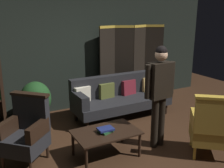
# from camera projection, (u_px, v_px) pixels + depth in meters

# --- Properties ---
(ground_plane) EXTENTS (10.00, 10.00, 0.00)m
(ground_plane) POSITION_uv_depth(u_px,v_px,m) (135.00, 151.00, 4.26)
(ground_plane) COLOR #331E11
(back_wall) EXTENTS (7.20, 0.10, 2.80)m
(back_wall) POSITION_uv_depth(u_px,v_px,m) (78.00, 48.00, 5.96)
(back_wall) COLOR black
(back_wall) RESTS_ON ground_plane
(folding_screen) EXTENTS (1.71, 0.30, 1.90)m
(folding_screen) POSITION_uv_depth(u_px,v_px,m) (131.00, 63.00, 6.40)
(folding_screen) COLOR black
(folding_screen) RESTS_ON ground_plane
(velvet_couch) EXTENTS (2.12, 0.78, 0.88)m
(velvet_couch) POSITION_uv_depth(u_px,v_px,m) (120.00, 96.00, 5.62)
(velvet_couch) COLOR black
(velvet_couch) RESTS_ON ground_plane
(coffee_table) EXTENTS (1.00, 0.64, 0.42)m
(coffee_table) POSITION_uv_depth(u_px,v_px,m) (106.00, 134.00, 4.04)
(coffee_table) COLOR black
(coffee_table) RESTS_ON ground_plane
(armchair_gilt_accent) EXTENTS (0.81, 0.81, 1.04)m
(armchair_gilt_accent) POSITION_uv_depth(u_px,v_px,m) (211.00, 127.00, 4.01)
(armchair_gilt_accent) COLOR gold
(armchair_gilt_accent) RESTS_ON ground_plane
(armchair_wing_left) EXTENTS (0.82, 0.82, 1.04)m
(armchair_wing_left) POSITION_uv_depth(u_px,v_px,m) (26.00, 132.00, 3.86)
(armchair_wing_left) COLOR black
(armchair_wing_left) RESTS_ON ground_plane
(standing_figure) EXTENTS (0.59, 0.24, 1.70)m
(standing_figure) POSITION_uv_depth(u_px,v_px,m) (160.00, 88.00, 4.19)
(standing_figure) COLOR black
(standing_figure) RESTS_ON ground_plane
(potted_plant) EXTENTS (0.60, 0.60, 0.89)m
(potted_plant) POSITION_uv_depth(u_px,v_px,m) (36.00, 100.00, 5.14)
(potted_plant) COLOR brown
(potted_plant) RESTS_ON ground_plane
(book_green_cloth) EXTENTS (0.24, 0.22, 0.04)m
(book_green_cloth) POSITION_uv_depth(u_px,v_px,m) (106.00, 131.00, 4.00)
(book_green_cloth) COLOR #1E4C28
(book_green_cloth) RESTS_ON coffee_table
(book_navy_cloth) EXTENTS (0.24, 0.17, 0.03)m
(book_navy_cloth) POSITION_uv_depth(u_px,v_px,m) (106.00, 129.00, 3.99)
(book_navy_cloth) COLOR navy
(book_navy_cloth) RESTS_ON book_green_cloth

